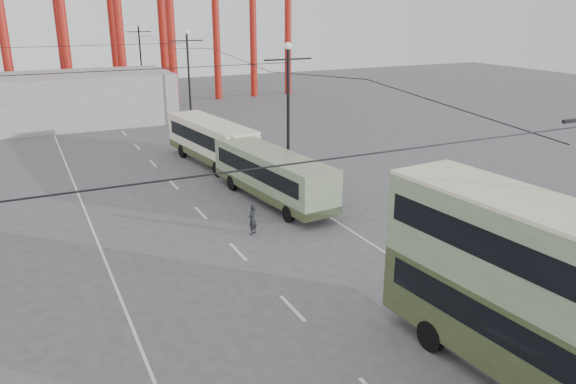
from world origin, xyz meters
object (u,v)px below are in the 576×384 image
double_decker_bus (545,292)px  single_decker_green (272,174)px  single_decker_cream (211,140)px  pedestrian (253,219)px

double_decker_bus → single_decker_green: double_decker_bus is taller
single_decker_cream → pedestrian: 14.55m
single_decker_cream → pedestrian: (-2.56, -14.29, -0.99)m
single_decker_green → pedestrian: size_ratio=6.65×
double_decker_bus → single_decker_green: bearing=85.0°
pedestrian → double_decker_bus: bearing=63.9°
single_decker_cream → single_decker_green: bearing=-93.9°
double_decker_bus → single_decker_cream: double_decker_bus is taller
double_decker_bus → single_decker_cream: size_ratio=1.06×
pedestrian → single_decker_green: bearing=-162.6°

